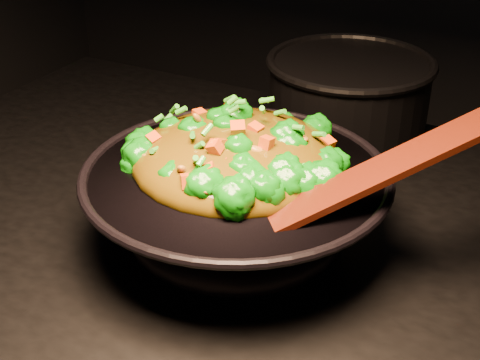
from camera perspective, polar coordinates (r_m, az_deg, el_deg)
The scene contains 4 objects.
wok at distance 0.82m, azimuth -0.32°, elevation -2.47°, with size 0.36×0.36×0.10m, color black, non-canonical shape.
stir_fry at distance 0.80m, azimuth -0.34°, elevation 4.26°, with size 0.26×0.26×0.09m, color #0E7708, non-canonical shape.
spatula at distance 0.73m, azimuth 13.10°, elevation 1.30°, with size 0.31×0.05×0.01m, color #370D05.
back_pot at distance 1.08m, azimuth 9.18°, elevation 6.68°, with size 0.25×0.25×0.14m, color black.
Camera 1 is at (0.35, -0.63, 1.39)m, focal length 50.00 mm.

